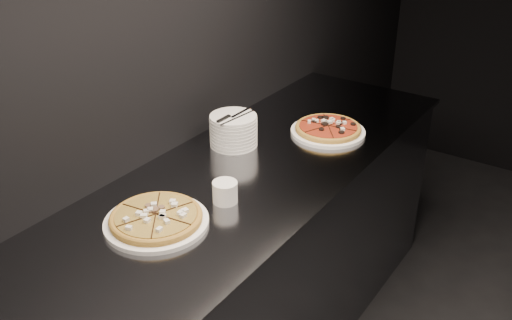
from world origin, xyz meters
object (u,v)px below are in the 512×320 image
Objects in this scene: pizza_tomato at (328,129)px; ramekin at (225,191)px; counter at (241,271)px; plate_stack at (233,130)px; pizza_mushroom at (156,219)px; cutlery at (232,117)px.

pizza_tomato is 0.71m from ramekin.
pizza_tomato is at bearing 80.01° from counter.
ramekin reaches higher than counter.
ramekin reaches higher than pizza_tomato.
counter is 12.33× the size of plate_stack.
plate_stack is 0.46m from ramekin.
pizza_mushroom is 3.91× the size of ramekin.
counter is at bearing -99.99° from pizza_tomato.
ramekin is (-0.03, -0.71, 0.02)m from pizza_tomato.
cutlery is at bearing -62.38° from plate_stack.
pizza_tomato is (0.09, 0.54, 0.48)m from counter.
pizza_mushroom is at bearing -76.89° from plate_stack.
plate_stack is at bearing -130.29° from pizza_tomato.
pizza_tomato is 0.45m from cutlery.
pizza_mushroom reaches higher than counter.
pizza_tomato is at bearing 49.71° from plate_stack.
pizza_tomato is 1.66× the size of plate_stack.
pizza_mushroom is 1.76× the size of plate_stack.
cutlery reaches higher than pizza_tomato.
pizza_mushroom is at bearing -112.67° from ramekin.
cutlery is at bearing 131.98° from counter.
ramekin is (0.24, -0.37, -0.09)m from cutlery.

